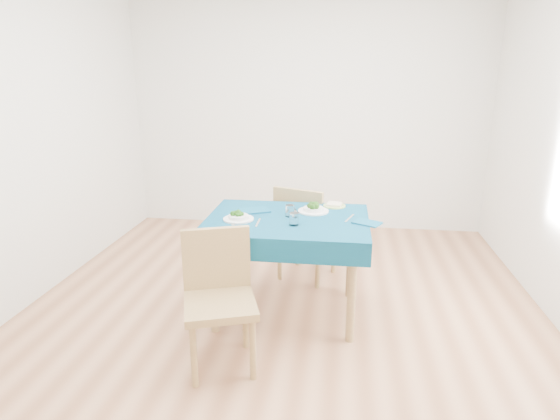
# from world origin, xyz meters

# --- Properties ---
(room_shell) EXTENTS (4.02, 4.52, 2.73)m
(room_shell) POSITION_xyz_m (0.00, 0.00, 1.35)
(room_shell) COLOR #965F3E
(room_shell) RESTS_ON ground
(table) EXTENTS (1.16, 0.88, 0.76)m
(table) POSITION_xyz_m (0.04, 0.10, 0.38)
(table) COLOR navy
(table) RESTS_ON ground
(chair_near) EXTENTS (0.55, 0.58, 1.06)m
(chair_near) POSITION_xyz_m (-0.28, -0.62, 0.53)
(chair_near) COLOR olive
(chair_near) RESTS_ON ground
(chair_far) EXTENTS (0.59, 0.61, 1.11)m
(chair_far) POSITION_xyz_m (0.14, 0.79, 0.55)
(chair_far) COLOR olive
(chair_far) RESTS_ON ground
(bowl_near) EXTENTS (0.22, 0.22, 0.07)m
(bowl_near) POSITION_xyz_m (-0.30, 0.02, 0.79)
(bowl_near) COLOR white
(bowl_near) RESTS_ON table
(bowl_far) EXTENTS (0.23, 0.23, 0.07)m
(bowl_far) POSITION_xyz_m (0.22, 0.29, 0.79)
(bowl_far) COLOR white
(bowl_far) RESTS_ON table
(fork_near) EXTENTS (0.08, 0.18, 0.00)m
(fork_near) POSITION_xyz_m (-0.34, -0.04, 0.76)
(fork_near) COLOR silver
(fork_near) RESTS_ON table
(knife_near) EXTENTS (0.02, 0.19, 0.00)m
(knife_near) POSITION_xyz_m (-0.15, -0.03, 0.76)
(knife_near) COLOR silver
(knife_near) RESTS_ON table
(fork_far) EXTENTS (0.07, 0.19, 0.00)m
(fork_far) POSITION_xyz_m (0.09, 0.24, 0.76)
(fork_far) COLOR silver
(fork_far) RESTS_ON table
(knife_far) EXTENTS (0.08, 0.20, 0.00)m
(knife_far) POSITION_xyz_m (0.49, 0.16, 0.76)
(knife_far) COLOR silver
(knife_far) RESTS_ON table
(napkin_near) EXTENTS (0.26, 0.23, 0.01)m
(napkin_near) POSITION_xyz_m (-0.23, 0.24, 0.76)
(napkin_near) COLOR navy
(napkin_near) RESTS_ON table
(napkin_far) EXTENTS (0.22, 0.20, 0.01)m
(napkin_far) POSITION_xyz_m (0.61, 0.06, 0.76)
(napkin_far) COLOR navy
(napkin_far) RESTS_ON table
(tumbler_center) EXTENTS (0.07, 0.07, 0.09)m
(tumbler_center) POSITION_xyz_m (0.05, 0.15, 0.80)
(tumbler_center) COLOR white
(tumbler_center) RESTS_ON table
(tumbler_side) EXTENTS (0.07, 0.07, 0.09)m
(tumbler_side) POSITION_xyz_m (0.10, -0.04, 0.80)
(tumbler_side) COLOR white
(tumbler_side) RESTS_ON table
(side_plate) EXTENTS (0.18, 0.18, 0.01)m
(side_plate) POSITION_xyz_m (0.37, 0.46, 0.76)
(side_plate) COLOR #9EBE5C
(side_plate) RESTS_ON table
(bread_slice) EXTENTS (0.13, 0.13, 0.02)m
(bread_slice) POSITION_xyz_m (0.37, 0.46, 0.78)
(bread_slice) COLOR beige
(bread_slice) RESTS_ON side_plate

